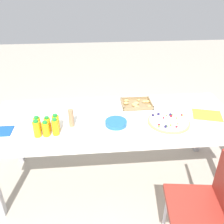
{
  "coord_description": "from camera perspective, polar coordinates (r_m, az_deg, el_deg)",
  "views": [
    {
      "loc": [
        -0.2,
        -1.91,
        1.89
      ],
      "look_at": [
        -0.02,
        0.08,
        0.76
      ],
      "focal_mm": 38.9,
      "sensor_mm": 36.0,
      "label": 1
    }
  ],
  "objects": [
    {
      "name": "ground_plane",
      "position": [
        2.69,
        0.54,
        -15.03
      ],
      "size": [
        12.0,
        12.0,
        0.0
      ],
      "primitive_type": "plane",
      "color": "#B2A899"
    },
    {
      "name": "juice_bottle_2",
      "position": [
        2.03,
        -13.16,
        -3.48
      ],
      "size": [
        0.05,
        0.05,
        0.15
      ],
      "color": "#F9AE14",
      "rests_on": "party_table"
    },
    {
      "name": "fruit_pizza",
      "position": [
        2.22,
        13.16,
        -2.2
      ],
      "size": [
        0.37,
        0.37,
        0.05
      ],
      "color": "tan",
      "rests_on": "party_table"
    },
    {
      "name": "paper_folder",
      "position": [
        2.45,
        21.45,
        -0.66
      ],
      "size": [
        0.31,
        0.27,
        0.01
      ],
      "primitive_type": "cube",
      "rotation": [
        0.0,
        0.0,
        -0.3
      ],
      "color": "yellow",
      "rests_on": "party_table"
    },
    {
      "name": "juice_bottle_1",
      "position": [
        2.04,
        -15.28,
        -3.87
      ],
      "size": [
        0.06,
        0.06,
        0.13
      ],
      "color": "#F9AD14",
      "rests_on": "party_table"
    },
    {
      "name": "juice_bottle_4",
      "position": [
        2.1,
        -14.91,
        -2.8
      ],
      "size": [
        0.05,
        0.05,
        0.13
      ],
      "color": "#F8AB14",
      "rests_on": "party_table"
    },
    {
      "name": "juice_bottle_0",
      "position": [
        2.05,
        -17.24,
        -3.8
      ],
      "size": [
        0.06,
        0.06,
        0.15
      ],
      "color": "#FBAE14",
      "rests_on": "party_table"
    },
    {
      "name": "party_table",
      "position": [
        2.27,
        0.62,
        -2.72
      ],
      "size": [
        2.26,
        0.89,
        0.74
      ],
      "color": "silver",
      "rests_on": "ground_plane"
    },
    {
      "name": "juice_bottle_3",
      "position": [
        2.12,
        -17.11,
        -2.75
      ],
      "size": [
        0.06,
        0.06,
        0.14
      ],
      "color": "#F9AC14",
      "rests_on": "party_table"
    },
    {
      "name": "chair_near_right",
      "position": [
        1.93,
        21.33,
        -19.26
      ],
      "size": [
        0.45,
        0.45,
        0.83
      ],
      "rotation": [
        0.0,
        0.0,
        1.44
      ],
      "color": "maroon",
      "rests_on": "ground_plane"
    },
    {
      "name": "snack_tray",
      "position": [
        2.46,
        5.72,
        1.91
      ],
      "size": [
        0.3,
        0.24,
        0.04
      ],
      "color": "olive",
      "rests_on": "party_table"
    },
    {
      "name": "plate_stack",
      "position": [
        2.13,
        0.93,
        -2.56
      ],
      "size": [
        0.19,
        0.19,
        0.04
      ],
      "color": "blue",
      "rests_on": "party_table"
    },
    {
      "name": "cardboard_tube",
      "position": [
        2.11,
        -9.55,
        -1.38
      ],
      "size": [
        0.04,
        0.04,
        0.16
      ],
      "primitive_type": "cylinder",
      "color": "#9E7A56",
      "rests_on": "party_table"
    },
    {
      "name": "napkin_stack",
      "position": [
        2.24,
        -24.23,
        -4.13
      ],
      "size": [
        0.15,
        0.15,
        0.01
      ],
      "primitive_type": "cube",
      "color": "#194CA5",
      "rests_on": "party_table"
    },
    {
      "name": "juice_bottle_5",
      "position": [
        2.09,
        -13.03,
        -2.46
      ],
      "size": [
        0.06,
        0.06,
        0.15
      ],
      "color": "#F9AE14",
      "rests_on": "party_table"
    }
  ]
}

